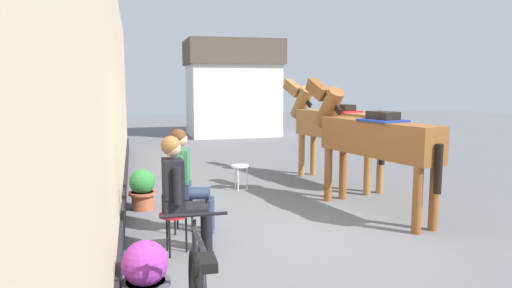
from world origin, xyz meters
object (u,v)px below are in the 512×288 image
(flower_planter_near, at_px, (145,275))
(seated_visitor_far, at_px, (186,175))
(seated_visitor_near, at_px, (179,188))
(saddled_horse_far, at_px, (334,125))
(saddled_horse_near, at_px, (371,137))
(flower_planter_far, at_px, (142,189))
(spare_stool_white, at_px, (240,168))

(flower_planter_near, bearing_deg, seated_visitor_far, 74.51)
(seated_visitor_near, bearing_deg, saddled_horse_far, 43.07)
(saddled_horse_near, bearing_deg, seated_visitor_far, -174.68)
(flower_planter_far, xyz_separation_m, spare_stool_white, (1.79, 0.94, 0.07))
(seated_visitor_far, xyz_separation_m, flower_planter_near, (-0.58, -2.11, -0.44))
(seated_visitor_far, xyz_separation_m, saddled_horse_far, (3.16, 2.35, 0.38))
(seated_visitor_near, relative_size, flower_planter_near, 2.17)
(saddled_horse_near, xyz_separation_m, spare_stool_white, (-1.59, 1.98, -0.76))
(seated_visitor_near, distance_m, flower_planter_far, 2.14)
(flower_planter_near, bearing_deg, seated_visitor_near, 72.51)
(seated_visitor_near, xyz_separation_m, spare_stool_white, (1.40, 3.00, -0.38))
(seated_visitor_near, distance_m, seated_visitor_far, 0.77)
(seated_visitor_near, height_order, seated_visitor_far, same)
(seated_visitor_near, relative_size, seated_visitor_far, 1.00)
(flower_planter_far, bearing_deg, seated_visitor_far, -67.42)
(seated_visitor_near, xyz_separation_m, flower_planter_far, (-0.38, 2.06, -0.44))
(seated_visitor_near, distance_m, spare_stool_white, 3.33)
(seated_visitor_far, height_order, flower_planter_near, seated_visitor_far)
(seated_visitor_far, relative_size, spare_stool_white, 3.02)
(saddled_horse_near, height_order, flower_planter_near, saddled_horse_near)
(flower_planter_near, bearing_deg, flower_planter_far, 89.29)
(saddled_horse_near, relative_size, saddled_horse_far, 1.01)
(flower_planter_far, bearing_deg, seated_visitor_near, -79.48)
(flower_planter_far, bearing_deg, spare_stool_white, 27.79)
(seated_visitor_near, height_order, spare_stool_white, seated_visitor_near)
(seated_visitor_far, height_order, saddled_horse_near, saddled_horse_near)
(seated_visitor_near, height_order, saddled_horse_near, saddled_horse_near)
(seated_visitor_near, relative_size, saddled_horse_far, 0.48)
(seated_visitor_near, xyz_separation_m, saddled_horse_near, (2.99, 1.02, 0.38))
(seated_visitor_near, distance_m, saddled_horse_near, 3.19)
(flower_planter_near, xyz_separation_m, flower_planter_far, (0.04, 3.41, 0.00))
(flower_planter_near, bearing_deg, saddled_horse_near, 34.74)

